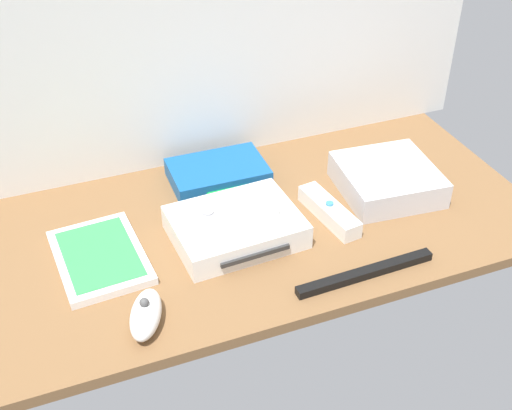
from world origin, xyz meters
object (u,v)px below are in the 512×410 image
at_px(game_case, 100,257).
at_px(mini_computer, 387,179).
at_px(remote_nunchuk, 146,314).
at_px(game_console, 236,227).
at_px(sensor_bar, 365,273).
at_px(remote_wand, 329,211).
at_px(remote_classic_pad, 230,211).
at_px(network_router, 218,173).

bearing_deg(game_case, mini_computer, -3.15).
bearing_deg(game_case, remote_nunchuk, -81.25).
xyz_separation_m(game_console, game_case, (-0.23, 0.02, -0.01)).
bearing_deg(game_case, sensor_bar, -30.14).
relative_size(remote_wand, sensor_bar, 0.63).
relative_size(mini_computer, remote_classic_pad, 1.20).
distance_m(game_console, remote_wand, 0.17).
distance_m(network_router, sensor_bar, 0.37).
height_order(game_console, remote_nunchuk, remote_nunchuk).
bearing_deg(remote_classic_pad, sensor_bar, -54.49).
height_order(remote_wand, remote_classic_pad, remote_classic_pad).
bearing_deg(game_console, network_router, 78.09).
xyz_separation_m(game_console, mini_computer, (0.31, 0.03, 0.00)).
bearing_deg(remote_wand, remote_classic_pad, 167.14).
bearing_deg(remote_nunchuk, sensor_bar, 18.84).
xyz_separation_m(remote_wand, sensor_bar, (-0.01, -0.16, -0.01)).
height_order(mini_computer, sensor_bar, mini_computer).
bearing_deg(remote_nunchuk, remote_wand, 43.20).
distance_m(mini_computer, remote_wand, 0.14).
distance_m(remote_wand, remote_nunchuk, 0.39).
distance_m(game_console, sensor_bar, 0.23).
height_order(game_case, remote_classic_pad, remote_classic_pad).
bearing_deg(mini_computer, remote_classic_pad, -176.00).
bearing_deg(sensor_bar, remote_classic_pad, 131.93).
distance_m(game_case, sensor_bar, 0.43).
distance_m(mini_computer, network_router, 0.32).
height_order(game_case, remote_wand, remote_wand).
height_order(mini_computer, remote_classic_pad, remote_classic_pad).
relative_size(game_case, sensor_bar, 0.83).
bearing_deg(sensor_bar, game_console, 131.70).
xyz_separation_m(game_case, sensor_bar, (0.38, -0.19, -0.00)).
height_order(game_console, network_router, game_console).
relative_size(remote_wand, remote_nunchuk, 1.39).
distance_m(network_router, remote_nunchuk, 0.39).
relative_size(game_console, remote_nunchuk, 2.00).
xyz_separation_m(mini_computer, remote_classic_pad, (-0.32, -0.02, 0.03)).
height_order(network_router, sensor_bar, network_router).
bearing_deg(remote_classic_pad, mini_computer, -3.99).
relative_size(game_console, remote_classic_pad, 1.42).
xyz_separation_m(remote_wand, remote_nunchuk, (-0.36, -0.13, 0.01)).
bearing_deg(sensor_bar, game_case, 152.07).
xyz_separation_m(game_case, network_router, (0.25, 0.15, 0.01)).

